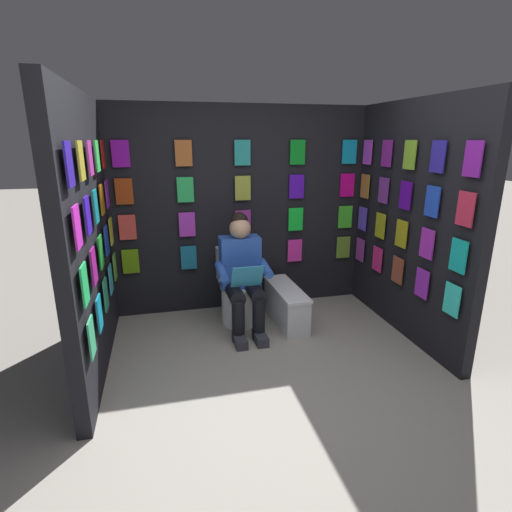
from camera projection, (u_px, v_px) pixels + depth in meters
name	position (u px, v px, depth m)	size (l,w,h in m)	color
ground_plane	(296.00, 406.00, 2.91)	(30.00, 30.00, 0.00)	#9E998E
display_wall_back	(241.00, 210.00, 4.42)	(2.90, 0.14, 2.23)	black
display_wall_left	(410.00, 221.00, 3.81)	(0.14, 1.91, 2.23)	black
display_wall_right	(88.00, 238.00, 3.16)	(0.14, 1.91, 2.23)	black
toilet	(238.00, 291.00, 4.22)	(0.41, 0.56, 0.77)	white
person_reading	(242.00, 273.00, 3.93)	(0.53, 0.68, 1.19)	blue
comic_longbox_near	(286.00, 304.00, 4.21)	(0.28, 0.84, 0.39)	silver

